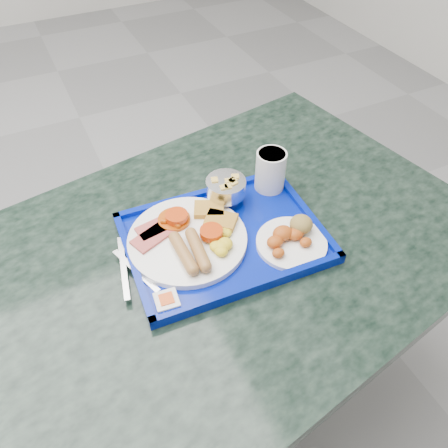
% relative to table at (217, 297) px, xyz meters
% --- Properties ---
extents(table, '(1.30, 0.98, 0.74)m').
position_rel_table_xyz_m(table, '(0.00, 0.00, 0.00)').
color(table, slate).
rests_on(table, floor).
extents(tray, '(0.44, 0.33, 0.03)m').
position_rel_table_xyz_m(tray, '(0.02, 0.01, 0.20)').
color(tray, '#031798').
rests_on(tray, table).
extents(main_plate, '(0.26, 0.26, 0.04)m').
position_rel_table_xyz_m(main_plate, '(-0.05, 0.03, 0.22)').
color(main_plate, white).
rests_on(main_plate, tray).
extents(bread_plate, '(0.15, 0.15, 0.05)m').
position_rel_table_xyz_m(bread_plate, '(0.14, -0.07, 0.22)').
color(bread_plate, white).
rests_on(bread_plate, tray).
extents(fruit_bowl, '(0.09, 0.09, 0.06)m').
position_rel_table_xyz_m(fruit_bowl, '(0.08, 0.11, 0.25)').
color(fruit_bowl, silver).
rests_on(fruit_bowl, tray).
extents(juice_cup, '(0.07, 0.07, 0.10)m').
position_rel_table_xyz_m(juice_cup, '(0.19, 0.11, 0.26)').
color(juice_cup, white).
rests_on(juice_cup, tray).
extents(spoon, '(0.08, 0.19, 0.01)m').
position_rel_table_xyz_m(spoon, '(-0.16, 0.07, 0.21)').
color(spoon, silver).
rests_on(spoon, tray).
extents(knife, '(0.05, 0.17, 0.00)m').
position_rel_table_xyz_m(knife, '(-0.20, 0.02, 0.21)').
color(knife, silver).
rests_on(knife, tray).
extents(jam_packet, '(0.05, 0.05, 0.02)m').
position_rel_table_xyz_m(jam_packet, '(-0.15, -0.10, 0.21)').
color(jam_packet, white).
rests_on(jam_packet, tray).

